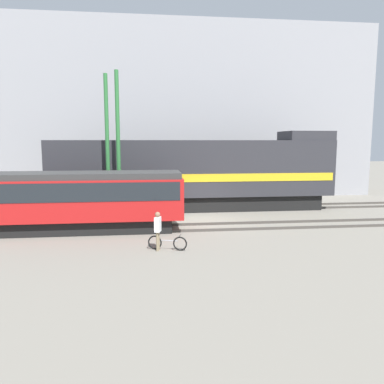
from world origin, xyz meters
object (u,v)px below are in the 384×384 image
Objects in this scene: bicycle at (167,243)px; streetcar at (87,198)px; freight_locomotive at (195,173)px; utility_pole_center at (107,148)px; person at (158,227)px; utility_pole_right at (118,147)px.

streetcar is at bearing 135.78° from bicycle.
utility_pole_center is (-5.37, -2.76, 1.71)m from freight_locomotive.
utility_pole_center reaches higher than person.
utility_pole_center is 0.98× the size of utility_pole_right.
freight_locomotive reaches higher than person.
person reaches higher than bicycle.
streetcar reaches higher than person.
utility_pole_right reaches higher than freight_locomotive.
freight_locomotive is 9.79m from bicycle.
bicycle is at bearing -69.49° from utility_pole_right.
utility_pole_center is 0.61m from utility_pole_right.
utility_pole_right is (-4.77, -2.76, 1.81)m from freight_locomotive.
utility_pole_center is at bearing 73.50° from streetcar.
utility_pole_center is (-2.64, 6.54, 3.14)m from person.
bicycle is 0.80m from person.
person is at bearing -72.69° from utility_pole_right.
freight_locomotive is 11.25× the size of bicycle.
freight_locomotive is 8.32m from streetcar.
freight_locomotive reaches higher than bicycle.
streetcar is at bearing -138.29° from freight_locomotive.
streetcar is 5.56m from bicycle.
person is 7.72m from utility_pole_center.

